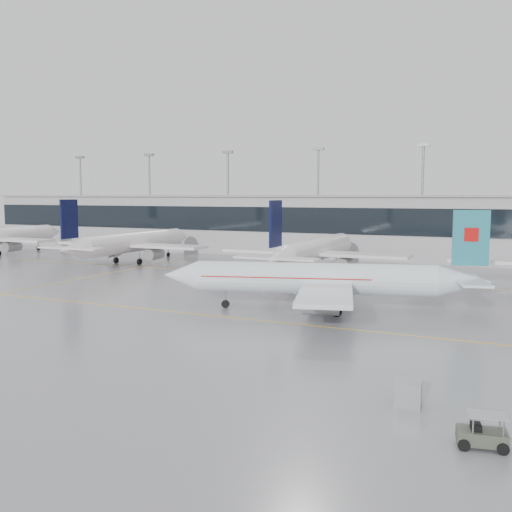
% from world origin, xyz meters
% --- Properties ---
extents(ground, '(320.00, 320.00, 0.00)m').
position_xyz_m(ground, '(0.00, 0.00, 0.00)').
color(ground, gray).
rests_on(ground, ground).
extents(taxi_line_main, '(120.00, 0.25, 0.01)m').
position_xyz_m(taxi_line_main, '(0.00, 0.00, 0.01)').
color(taxi_line_main, yellow).
rests_on(taxi_line_main, ground).
extents(taxi_line_north, '(120.00, 0.25, 0.01)m').
position_xyz_m(taxi_line_north, '(0.00, 30.00, 0.01)').
color(taxi_line_north, yellow).
rests_on(taxi_line_north, ground).
extents(taxi_line_cross, '(0.25, 60.00, 0.01)m').
position_xyz_m(taxi_line_cross, '(-30.00, 15.00, 0.01)').
color(taxi_line_cross, yellow).
rests_on(taxi_line_cross, ground).
extents(terminal, '(180.00, 15.00, 12.00)m').
position_xyz_m(terminal, '(0.00, 62.00, 6.00)').
color(terminal, '#A0A0A3').
rests_on(terminal, ground).
extents(terminal_glass, '(180.00, 0.20, 5.00)m').
position_xyz_m(terminal_glass, '(0.00, 54.45, 7.50)').
color(terminal_glass, black).
rests_on(terminal_glass, ground).
extents(terminal_roof, '(182.00, 16.00, 0.40)m').
position_xyz_m(terminal_roof, '(0.00, 62.00, 12.20)').
color(terminal_roof, gray).
rests_on(terminal_roof, ground).
extents(light_masts, '(156.40, 1.00, 22.60)m').
position_xyz_m(light_masts, '(0.00, 68.00, 13.34)').
color(light_masts, gray).
rests_on(light_masts, ground).
extents(air_canada_jet, '(34.55, 27.80, 10.86)m').
position_xyz_m(air_canada_jet, '(10.48, 7.13, 3.42)').
color(air_canada_jet, white).
rests_on(air_canada_jet, ground).
extents(parked_jet_b, '(29.64, 36.96, 11.72)m').
position_xyz_m(parked_jet_b, '(-35.00, 33.69, 3.71)').
color(parked_jet_b, white).
rests_on(parked_jet_b, ground).
extents(parked_jet_c, '(29.64, 36.96, 11.72)m').
position_xyz_m(parked_jet_c, '(-0.00, 33.69, 3.71)').
color(parked_jet_c, white).
rests_on(parked_jet_c, ground).
extents(baggage_tug, '(3.62, 1.88, 1.72)m').
position_xyz_m(baggage_tug, '(27.67, -21.49, 0.61)').
color(baggage_tug, '#404538').
rests_on(baggage_tug, ground).
extents(gse_unit, '(1.65, 1.55, 1.52)m').
position_xyz_m(gse_unit, '(23.39, -17.40, 0.76)').
color(gse_unit, gray).
rests_on(gse_unit, ground).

